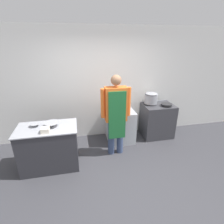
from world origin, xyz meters
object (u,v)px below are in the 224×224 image
Objects in this scene: stock_pot at (151,98)px; saute_pan at (167,104)px; fridge_unit at (120,125)px; person_cook at (116,112)px; stove at (157,120)px; mixing_bowl at (52,124)px; plastic_tub at (45,130)px.

saute_pan is (0.33, -0.21, -0.12)m from stock_pot.
fridge_unit is 0.84m from person_cook.
stock_pot is at bearing 31.80° from person_cook.
person_cook reaches higher than stove.
mixing_bowl is (-1.50, -0.67, 0.50)m from fridge_unit.
stove is 0.62m from stock_pot.
fridge_unit is at bearing -179.43° from stove.
fridge_unit is 1.03m from stock_pot.
mixing_bowl reaches higher than saute_pan.
fridge_unit is at bearing 29.20° from plastic_tub.
mixing_bowl is at bearing -164.69° from stove.
mixing_bowl is at bearing -174.01° from person_cook.
mixing_bowl reaches higher than fridge_unit.
mixing_bowl is at bearing -155.87° from fridge_unit.
plastic_tub is at bearing -112.61° from mixing_bowl.
saute_pan is (0.15, -0.10, 0.47)m from stove.
mixing_bowl is 2.71m from saute_pan.
stock_pot reaches higher than saute_pan.
stove is 1.46m from person_cook.
stove is 2.77× the size of stock_pot.
plastic_tub is at bearing -163.80° from saute_pan.
plastic_tub is (-0.09, -0.22, 0.00)m from mixing_bowl.
plastic_tub reaches higher than fridge_unit.
stove is 1.10× the size of fridge_unit.
plastic_tub is (-2.58, -0.90, 0.47)m from stove.
mixing_bowl is at bearing -167.67° from saute_pan.
stove is 0.99m from fridge_unit.
person_cook reaches higher than plastic_tub.
mixing_bowl is 2.05× the size of plastic_tub.
fridge_unit is 0.45× the size of person_cook.
plastic_tub is at bearing -160.81° from stove.
plastic_tub reaches higher than saute_pan.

